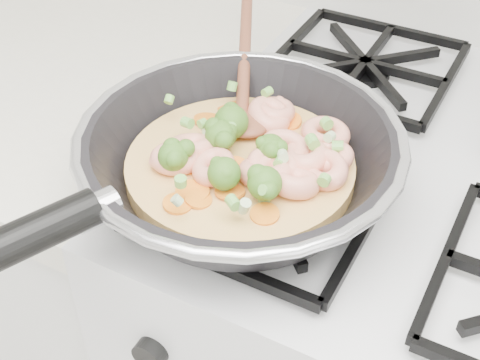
% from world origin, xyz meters
% --- Properties ---
extents(counter_left, '(1.00, 0.60, 0.90)m').
position_xyz_m(counter_left, '(-0.80, 1.70, 0.45)').
color(counter_left, silver).
rests_on(counter_left, ground).
extents(skillet, '(0.33, 0.62, 0.10)m').
position_xyz_m(skillet, '(-0.18, 1.54, 0.96)').
color(skillet, black).
rests_on(skillet, stove).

